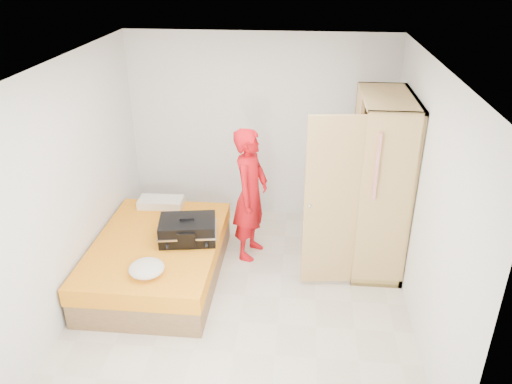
# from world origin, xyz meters

# --- Properties ---
(room) EXTENTS (4.00, 4.02, 2.60)m
(room) POSITION_xyz_m (0.00, 0.00, 1.30)
(room) COLOR beige
(room) RESTS_ON ground
(bed) EXTENTS (1.42, 2.02, 0.50)m
(bed) POSITION_xyz_m (-1.05, 0.27, 0.25)
(bed) COLOR olive
(bed) RESTS_ON ground
(wardrobe) EXTENTS (1.17, 1.25, 2.10)m
(wardrobe) POSITION_xyz_m (1.45, 0.85, 1.00)
(wardrobe) COLOR tan
(wardrobe) RESTS_ON ground
(person) EXTENTS (0.54, 0.69, 1.68)m
(person) POSITION_xyz_m (-0.02, 0.88, 0.84)
(person) COLOR red
(person) RESTS_ON ground
(suitcase) EXTENTS (0.72, 0.58, 0.28)m
(suitcase) POSITION_xyz_m (-0.69, 0.33, 0.63)
(suitcase) COLOR black
(suitcase) RESTS_ON bed
(round_cushion) EXTENTS (0.37, 0.37, 0.14)m
(round_cushion) POSITION_xyz_m (-0.97, -0.38, 0.57)
(round_cushion) COLOR beige
(round_cushion) RESTS_ON bed
(pillow) EXTENTS (0.58, 0.31, 0.10)m
(pillow) POSITION_xyz_m (-1.22, 1.12, 0.55)
(pillow) COLOR beige
(pillow) RESTS_ON bed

